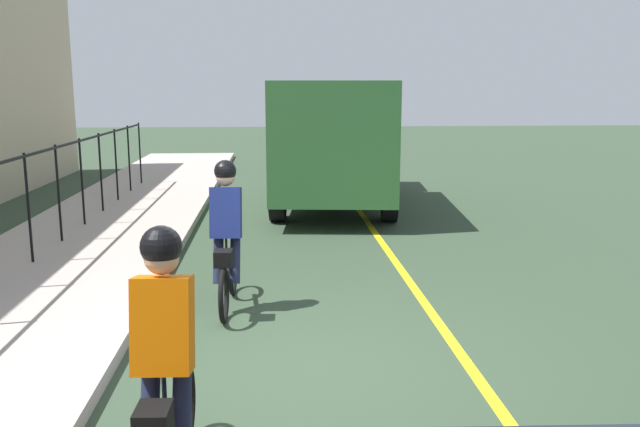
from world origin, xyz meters
The scene contains 5 objects.
ground_plane centered at (0.00, 0.00, 0.00)m, with size 80.00×80.00×0.00m, color #2F402E.
lane_line_centre centered at (0.00, -1.60, 0.00)m, with size 36.00×0.12×0.01m, color yellow.
cyclist_lead centered at (1.83, 0.84, 0.91)m, with size 1.71×0.37×1.83m.
cyclist_follow centered at (-1.91, 0.97, 0.91)m, with size 1.71×0.37×1.83m.
box_truck_background centered at (8.96, -1.10, 1.55)m, with size 6.90×3.06×2.78m.
Camera 1 is at (-5.90, 0.27, 2.66)m, focal length 37.10 mm.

